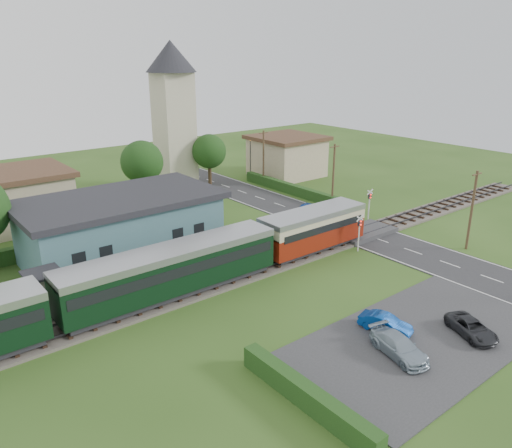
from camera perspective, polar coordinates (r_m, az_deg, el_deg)
ground at (r=40.05m, az=5.14°, el=-5.10°), size 120.00×120.00×0.00m
railway_track at (r=41.34m, az=3.23°, el=-4.07°), size 76.00×3.20×0.49m
road at (r=47.03m, az=14.02°, el=-1.80°), size 6.00×70.00×0.05m
car_park at (r=32.32m, az=18.25°, el=-12.38°), size 17.00×9.00×0.08m
crossing_deck at (r=48.11m, az=12.17°, el=-0.92°), size 6.20×3.40×0.45m
platform at (r=38.56m, az=-11.26°, el=-6.05°), size 30.00×3.00×0.45m
equipment_hut at (r=35.44m, az=-22.99°, el=-6.93°), size 2.30×2.30×2.55m
station_building at (r=42.54m, az=-15.13°, el=-0.32°), size 16.00×9.00×5.30m
train at (r=33.75m, az=-14.29°, el=-6.43°), size 43.20×2.90×3.40m
church_tower at (r=62.45m, az=-9.46°, el=13.29°), size 6.00×6.00×17.60m
house_west at (r=53.98m, az=-26.13°, el=2.59°), size 10.80×8.80×5.50m
house_east at (r=69.06m, az=3.54°, el=7.82°), size 8.80×8.80×5.50m
hedge_carpark at (r=25.72m, az=5.81°, el=-18.96°), size 0.80×9.00×1.20m
hedge_roadside at (r=60.02m, az=4.49°, el=3.88°), size 0.80×18.00×1.20m
hedge_station at (r=47.17m, az=-17.16°, el=-1.22°), size 22.00×0.80×1.30m
tree_b at (r=55.66m, az=-12.90°, el=6.92°), size 4.60×4.60×7.34m
tree_c at (r=62.26m, az=-5.38°, el=8.25°), size 4.20×4.20×6.78m
utility_pole_b at (r=46.30m, az=23.44°, el=1.54°), size 1.40×0.22×7.00m
utility_pole_c at (r=55.18m, az=8.83°, el=5.59°), size 1.40×0.22×7.00m
utility_pole_d at (r=63.69m, az=0.86°, el=7.64°), size 1.40×0.22×7.00m
crossing_signal_near at (r=43.40m, az=11.74°, el=-0.43°), size 0.84×0.28×3.28m
crossing_signal_far at (r=51.62m, az=12.84°, el=2.66°), size 0.84×0.28×3.28m
streetlamp_east at (r=68.74m, az=-0.65°, el=8.01°), size 0.30×0.30×5.15m
car_on_road at (r=53.59m, az=5.94°, el=1.91°), size 3.26×1.91×1.04m
car_park_blue at (r=32.20m, az=14.56°, el=-10.93°), size 1.96×3.43×1.07m
car_park_silver at (r=30.08m, az=16.02°, el=-13.30°), size 2.45×4.22×1.15m
car_park_dark at (r=33.48m, az=23.42°, el=-10.83°), size 2.90×3.94×0.99m
pedestrian_near at (r=40.75m, az=-2.46°, el=-2.51°), size 0.70×0.48×1.83m
pedestrian_far at (r=36.30m, az=-19.43°, el=-6.58°), size 0.94×1.04×1.75m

